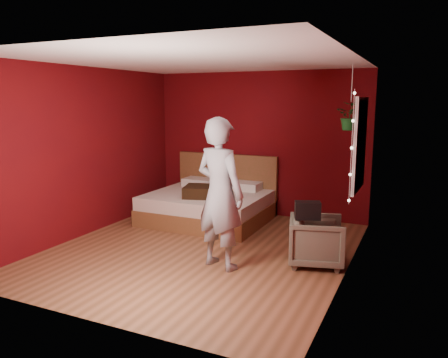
{
  "coord_description": "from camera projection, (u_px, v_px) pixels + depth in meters",
  "views": [
    {
      "loc": [
        2.77,
        -5.24,
        2.09
      ],
      "look_at": [
        0.17,
        0.4,
        0.97
      ],
      "focal_mm": 35.0,
      "sensor_mm": 36.0,
      "label": 1
    }
  ],
  "objects": [
    {
      "name": "fairy_lights",
      "position": [
        352.0,
        148.0,
        5.46
      ],
      "size": [
        0.04,
        0.04,
        1.45
      ],
      "color": "silver",
      "rests_on": "room_walls"
    },
    {
      "name": "person",
      "position": [
        220.0,
        194.0,
        5.4
      ],
      "size": [
        0.79,
        0.62,
        1.9
      ],
      "primitive_type": "imported",
      "rotation": [
        0.0,
        0.0,
        2.87
      ],
      "color": "gray",
      "rests_on": "ground"
    },
    {
      "name": "floor",
      "position": [
        202.0,
        249.0,
        6.19
      ],
      "size": [
        4.5,
        4.5,
        0.0
      ],
      "primitive_type": "plane",
      "color": "brown",
      "rests_on": "ground"
    },
    {
      "name": "bed",
      "position": [
        210.0,
        204.0,
        7.68
      ],
      "size": [
        1.99,
        1.69,
        1.09
      ],
      "color": "brown",
      "rests_on": "ground"
    },
    {
      "name": "hanging_plant",
      "position": [
        350.0,
        116.0,
        6.34
      ],
      "size": [
        0.46,
        0.43,
        0.95
      ],
      "color": "silver",
      "rests_on": "room_walls"
    },
    {
      "name": "handbag",
      "position": [
        308.0,
        210.0,
        5.44
      ],
      "size": [
        0.35,
        0.26,
        0.22
      ],
      "primitive_type": "cube",
      "rotation": [
        0.0,
        0.0,
        0.37
      ],
      "color": "black",
      "rests_on": "armchair"
    },
    {
      "name": "throw_pillow",
      "position": [
        201.0,
        191.0,
        7.29
      ],
      "size": [
        0.64,
        0.64,
        0.18
      ],
      "primitive_type": "cube",
      "rotation": [
        0.0,
        0.0,
        0.29
      ],
      "color": "#301E10",
      "rests_on": "bed"
    },
    {
      "name": "room_walls",
      "position": [
        201.0,
        131.0,
        5.9
      ],
      "size": [
        4.04,
        4.54,
        2.62
      ],
      "color": "#5B090C",
      "rests_on": "ground"
    },
    {
      "name": "armchair",
      "position": [
        316.0,
        241.0,
        5.59
      ],
      "size": [
        0.84,
        0.82,
        0.62
      ],
      "primitive_type": "imported",
      "rotation": [
        0.0,
        0.0,
        1.84
      ],
      "color": "#5F5A4B",
      "rests_on": "ground"
    },
    {
      "name": "window",
      "position": [
        360.0,
        144.0,
        5.92
      ],
      "size": [
        0.05,
        0.97,
        1.27
      ],
      "color": "white",
      "rests_on": "room_walls"
    }
  ]
}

